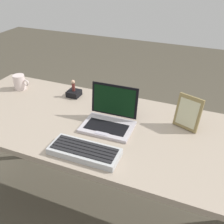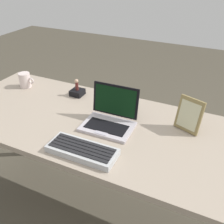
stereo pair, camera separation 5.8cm
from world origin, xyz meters
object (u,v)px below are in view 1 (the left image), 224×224
laptop_front (109,119)px  photo_frame (188,113)px  external_keyboard (84,151)px  figurine (73,85)px  coffee_mug (20,82)px  figurine_stand (74,93)px

laptop_front → photo_frame: size_ratio=1.51×
laptop_front → external_keyboard: laptop_front is taller
figurine → coffee_mug: figurine is taller
laptop_front → coffee_mug: size_ratio=2.36×
photo_frame → coffee_mug: (-1.06, 0.04, -0.04)m
laptop_front → figurine_stand: laptop_front is taller
photo_frame → coffee_mug: photo_frame is taller
photo_frame → external_keyboard: bearing=-135.1°
laptop_front → figurine_stand: size_ratio=3.43×
figurine → figurine_stand: bearing=90.0°
figurine_stand → photo_frame: bearing=-6.9°
coffee_mug → photo_frame: bearing=-2.1°
figurine_stand → external_keyboard: bearing=-55.9°
laptop_front → figurine_stand: (-0.33, 0.21, -0.02)m
laptop_front → figurine: 0.39m
external_keyboard → photo_frame: size_ratio=1.82×
external_keyboard → coffee_mug: (-0.68, 0.42, 0.03)m
laptop_front → coffee_mug: bearing=166.5°
photo_frame → figurine: photo_frame is taller
figurine → laptop_front: bearing=-33.0°
external_keyboard → figurine: bearing=124.1°
photo_frame → figurine_stand: (-0.69, 0.08, -0.07)m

